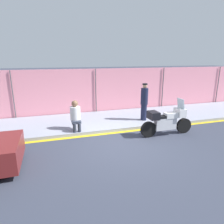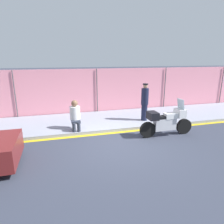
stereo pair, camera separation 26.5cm
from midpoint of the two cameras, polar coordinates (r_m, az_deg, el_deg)
name	(u,v)px [view 2 (the right image)]	position (r m, az deg, el deg)	size (l,w,h in m)	color
ground_plane	(121,145)	(7.50, 3.54, -9.38)	(120.00, 120.00, 0.00)	#333847
sidewalk	(103,120)	(10.06, -1.70, -2.38)	(31.40, 3.11, 0.14)	#8E93A3
curb_paint_stripe	(112,133)	(8.59, 0.89, -6.04)	(31.40, 0.18, 0.01)	gold
storefront_fence	(97,92)	(11.34, -3.71, 5.86)	(29.83, 0.17, 2.54)	pink
motorcycle	(166,121)	(8.46, 16.09, -2.61)	(2.30, 0.51, 1.51)	black
officer_standing	(145,102)	(9.77, 10.09, 2.91)	(0.35, 0.35, 1.80)	#191E38
person_seated_on_curb	(75,114)	(8.57, -9.63, -0.50)	(0.44, 0.68, 1.26)	#2D3342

